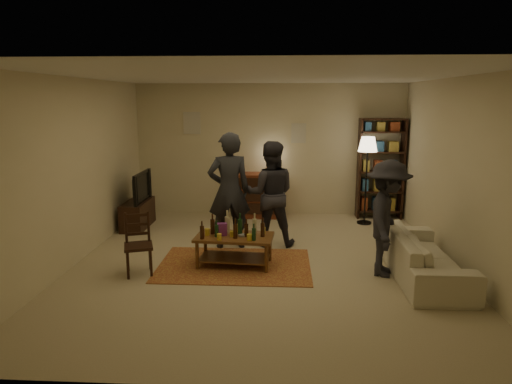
# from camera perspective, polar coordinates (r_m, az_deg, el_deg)

# --- Properties ---
(floor) EXTENTS (6.00, 6.00, 0.00)m
(floor) POSITION_cam_1_polar(r_m,az_deg,el_deg) (6.86, 0.88, -8.83)
(floor) COLOR #C6B793
(floor) RESTS_ON ground
(room_shell) EXTENTS (6.00, 6.00, 6.00)m
(room_shell) POSITION_cam_1_polar(r_m,az_deg,el_deg) (9.46, -2.29, 8.07)
(room_shell) COLOR beige
(room_shell) RESTS_ON ground
(rug) EXTENTS (2.20, 1.50, 0.01)m
(rug) POSITION_cam_1_polar(r_m,az_deg,el_deg) (6.76, -2.69, -9.10)
(rug) COLOR maroon
(rug) RESTS_ON ground
(coffee_table) EXTENTS (1.15, 0.69, 0.79)m
(coffee_table) POSITION_cam_1_polar(r_m,az_deg,el_deg) (6.63, -2.76, -5.90)
(coffee_table) COLOR brown
(coffee_table) RESTS_ON ground
(dining_chair) EXTENTS (0.48, 0.48, 0.87)m
(dining_chair) POSITION_cam_1_polar(r_m,az_deg,el_deg) (6.55, -14.52, -6.04)
(dining_chair) COLOR black
(dining_chair) RESTS_ON ground
(tv_stand) EXTENTS (0.40, 1.00, 1.06)m
(tv_stand) POSITION_cam_1_polar(r_m,az_deg,el_deg) (8.89, -14.57, -1.85)
(tv_stand) COLOR black
(tv_stand) RESTS_ON ground
(dresser) EXTENTS (1.00, 0.50, 1.36)m
(dresser) POSITION_cam_1_polar(r_m,az_deg,el_deg) (9.35, 0.40, -0.25)
(dresser) COLOR maroon
(dresser) RESTS_ON ground
(bookshelf) EXTENTS (0.90, 0.34, 2.02)m
(bookshelf) POSITION_cam_1_polar(r_m,az_deg,el_deg) (9.51, 15.28, 2.96)
(bookshelf) COLOR black
(bookshelf) RESTS_ON ground
(floor_lamp) EXTENTS (0.36, 0.36, 1.69)m
(floor_lamp) POSITION_cam_1_polar(r_m,az_deg,el_deg) (8.92, 13.77, 5.08)
(floor_lamp) COLOR black
(floor_lamp) RESTS_ON ground
(sofa) EXTENTS (0.81, 2.08, 0.61)m
(sofa) POSITION_cam_1_polar(r_m,az_deg,el_deg) (6.66, 20.16, -7.42)
(sofa) COLOR beige
(sofa) RESTS_ON ground
(person_left) EXTENTS (0.78, 0.62, 1.88)m
(person_left) POSITION_cam_1_polar(r_m,az_deg,el_deg) (7.33, -3.38, 0.14)
(person_left) COLOR #24252B
(person_left) RESTS_ON ground
(person_right) EXTENTS (0.85, 0.67, 1.73)m
(person_right) POSITION_cam_1_polar(r_m,az_deg,el_deg) (7.47, 1.78, -0.23)
(person_right) COLOR #2B2A32
(person_right) RESTS_ON ground
(person_by_sofa) EXTENTS (0.86, 1.16, 1.60)m
(person_by_sofa) POSITION_cam_1_polar(r_m,az_deg,el_deg) (6.44, 16.08, -3.20)
(person_by_sofa) COLOR #25242C
(person_by_sofa) RESTS_ON ground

